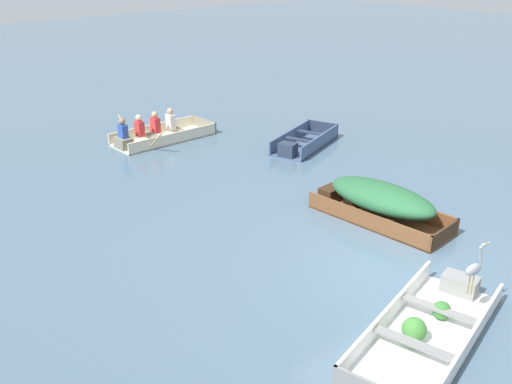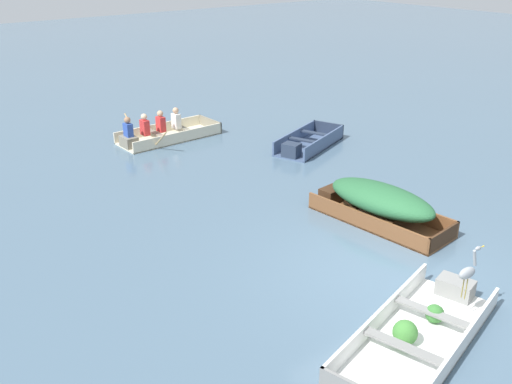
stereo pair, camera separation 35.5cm
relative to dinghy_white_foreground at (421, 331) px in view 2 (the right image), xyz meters
The scene contains 6 objects.
ground_plane 1.80m from the dinghy_white_foreground, 55.09° to the left, with size 80.00×80.00×0.00m, color slate.
dinghy_white_foreground is the anchor object (origin of this frame).
skiff_wooden_brown_near_moored 3.83m from the dinghy_white_foreground, 50.26° to the left, with size 1.37×3.05×0.81m.
skiff_slate_blue_mid_moored 8.54m from the dinghy_white_foreground, 58.74° to the left, with size 2.69×1.81×0.41m.
rowboat_cream_with_crew 10.55m from the dinghy_white_foreground, 81.65° to the left, with size 3.03×2.42×0.91m.
heron_on_dinghy 1.13m from the dinghy_white_foreground, ahead, with size 0.46×0.17×0.84m.
Camera 2 is at (-7.10, -5.40, 5.30)m, focal length 40.00 mm.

